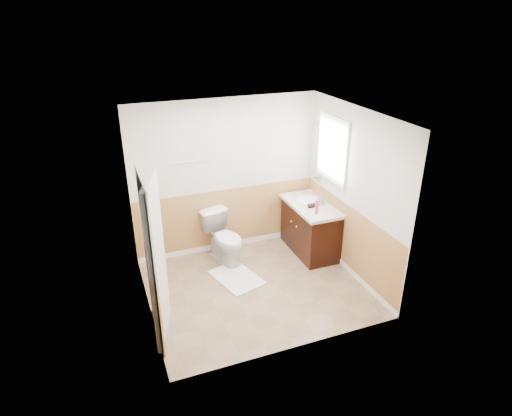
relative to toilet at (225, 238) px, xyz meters
name	(u,v)px	position (x,y,z in m)	size (l,w,h in m)	color
floor	(256,288)	(0.18, -0.89, -0.40)	(3.00, 3.00, 0.00)	#8C7051
ceiling	(256,116)	(0.18, -0.89, 2.10)	(3.00, 3.00, 0.00)	white
wall_back	(226,177)	(0.18, 0.41, 0.85)	(3.00, 3.00, 0.00)	silver
wall_front	(299,257)	(0.18, -2.19, 0.85)	(3.00, 3.00, 0.00)	silver
wall_left	(141,228)	(-1.32, -0.89, 0.85)	(3.00, 3.00, 0.00)	silver
wall_right	(353,194)	(1.68, -0.89, 0.85)	(3.00, 3.00, 0.00)	silver
wainscot_back	(228,220)	(0.18, 0.40, 0.10)	(3.00, 3.00, 0.00)	tan
wainscot_front	(296,313)	(0.18, -2.18, 0.10)	(3.00, 3.00, 0.00)	tan
wainscot_left	(148,280)	(-1.31, -0.89, 0.10)	(2.60, 2.60, 0.00)	tan
wainscot_right	(347,240)	(1.67, -0.89, 0.10)	(2.60, 2.60, 0.00)	tan
toilet	(225,238)	(0.00, 0.00, 0.00)	(0.45, 0.78, 0.80)	white
bath_mat	(237,277)	(0.00, -0.55, -0.39)	(0.55, 0.80, 0.02)	white
vanity_cabinet	(310,229)	(1.39, -0.21, 0.00)	(0.55, 1.10, 0.80)	black
vanity_knob_left	(297,227)	(1.09, -0.31, 0.15)	(0.03, 0.03, 0.03)	silver
vanity_knob_right	(291,221)	(1.09, -0.11, 0.15)	(0.03, 0.03, 0.03)	silver
countertop	(311,206)	(1.38, -0.21, 0.43)	(0.60, 1.15, 0.05)	beige
sink_basin	(307,200)	(1.39, -0.06, 0.46)	(0.36, 0.36, 0.02)	white
faucet	(317,195)	(1.57, -0.06, 0.52)	(0.02, 0.02, 0.14)	#BAB9C0
lotion_bottle	(317,207)	(1.29, -0.55, 0.56)	(0.05, 0.05, 0.22)	#CA346C
soap_dispenser	(320,199)	(1.51, -0.27, 0.55)	(0.09, 0.09, 0.20)	gray
hair_dryer_body	(312,205)	(1.34, -0.33, 0.49)	(0.07, 0.07, 0.14)	black
hair_dryer_handle	(310,207)	(1.31, -0.31, 0.46)	(0.03, 0.03, 0.07)	black
mirror_panel	(316,152)	(1.65, 0.21, 1.15)	(0.02, 0.35, 0.90)	silver
window_frame	(333,149)	(1.65, -0.30, 1.35)	(0.04, 0.80, 1.00)	white
window_glass	(334,149)	(1.66, -0.30, 1.35)	(0.01, 0.70, 0.90)	white
door	(157,261)	(-1.22, -1.34, 0.62)	(0.05, 0.80, 2.04)	white
door_frame	(150,262)	(-1.30, -1.34, 0.63)	(0.02, 0.92, 2.10)	white
door_knob	(158,252)	(-1.16, -1.01, 0.55)	(0.06, 0.06, 0.06)	silver
towel_bar	(192,161)	(-0.37, 0.36, 1.20)	(0.02, 0.02, 0.62)	silver
tp_holder_bar	(223,211)	(0.08, 0.34, 0.30)	(0.02, 0.02, 0.14)	silver
tp_roll	(223,211)	(0.08, 0.34, 0.30)	(0.11, 0.11, 0.10)	white
tp_sheet	(223,218)	(0.08, 0.34, 0.19)	(0.10, 0.01, 0.16)	white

